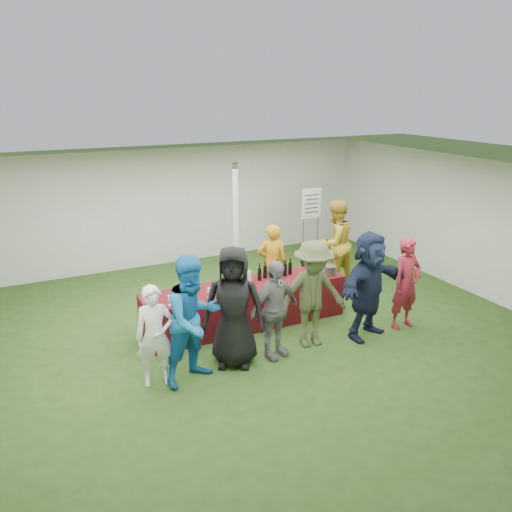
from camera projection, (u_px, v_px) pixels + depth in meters
name	position (u px, v px, depth m)	size (l,w,h in m)	color
ground	(238.00, 331.00, 8.59)	(60.00, 60.00, 0.00)	#284719
tent	(236.00, 235.00, 9.39)	(10.00, 10.00, 10.00)	white
serving_table	(246.00, 305.00, 8.72)	(3.60, 0.80, 0.75)	#5E0D0D
wine_bottles	(275.00, 271.00, 8.94)	(0.71, 0.15, 0.32)	black
wine_glasses	(229.00, 288.00, 8.19)	(2.82, 0.12, 0.16)	silver
water_bottle	(250.00, 277.00, 8.69)	(0.07, 0.07, 0.23)	silver
bar_towel	(319.00, 270.00, 9.27)	(0.25, 0.18, 0.03)	white
dump_bucket	(330.00, 270.00, 9.04)	(0.23, 0.23, 0.18)	slate
wine_list_sign	(311.00, 209.00, 11.55)	(0.50, 0.03, 1.80)	slate
staff_pourer	(272.00, 264.00, 9.55)	(0.57, 0.37, 1.57)	#C58613
staff_back	(335.00, 243.00, 10.40)	(0.88, 0.69, 1.82)	gold
customer_0	(155.00, 336.00, 6.86)	(0.54, 0.35, 1.47)	white
customer_1	(194.00, 319.00, 6.90)	(0.91, 0.71, 1.87)	#186EB4
customer_2	(234.00, 307.00, 7.31)	(0.91, 0.59, 1.86)	black
customer_3	(274.00, 310.00, 7.56)	(0.92, 0.38, 1.57)	slate
customer_4	(313.00, 294.00, 7.88)	(1.14, 0.66, 1.77)	#454D2A
customer_5	(369.00, 285.00, 8.17)	(1.69, 0.54, 1.82)	#162038
customer_6	(406.00, 284.00, 8.52)	(0.59, 0.39, 1.61)	maroon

